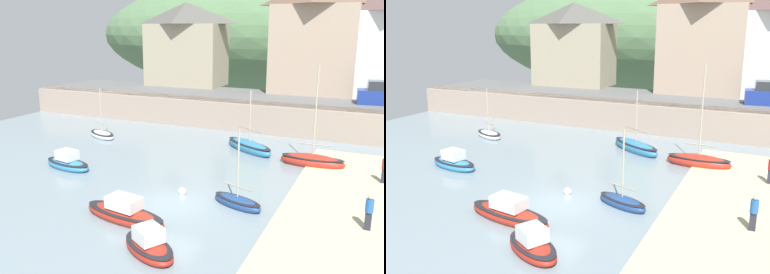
{
  "view_description": "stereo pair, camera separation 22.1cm",
  "coord_description": "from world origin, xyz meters",
  "views": [
    {
      "loc": [
        9.21,
        -17.57,
        8.6
      ],
      "look_at": [
        -1.56,
        5.68,
        1.99
      ],
      "focal_mm": 39.72,
      "sensor_mm": 36.0,
      "label": 1
    },
    {
      "loc": [
        9.41,
        -17.47,
        8.6
      ],
      "look_at": [
        -1.56,
        5.68,
        1.99
      ],
      "focal_mm": 39.72,
      "sensor_mm": 36.0,
      "label": 2
    }
  ],
  "objects": [
    {
      "name": "church_with_spire",
      "position": [
        8.09,
        29.2,
        9.44
      ],
      "size": [
        3.0,
        3.0,
        13.67
      ],
      "color": "gray",
      "rests_on": "ground"
    },
    {
      "name": "mooring_buoy",
      "position": [
        -0.15,
        1.4,
        0.13
      ],
      "size": [
        0.44,
        0.44,
        0.44
      ],
      "color": "silver",
      "rests_on": "ground"
    },
    {
      "name": "waterfront_building_left",
      "position": [
        -11.3,
        25.2,
        6.9
      ],
      "size": [
        8.51,
        5.05,
        8.84
      ],
      "color": "tan",
      "rests_on": "ground"
    },
    {
      "name": "sailboat_white_hull",
      "position": [
        -11.4,
        9.6,
        0.22
      ],
      "size": [
        3.37,
        2.59,
        4.08
      ],
      "rotation": [
        0.0,
        0.0,
        -0.47
      ],
      "color": "white",
      "rests_on": "ground"
    },
    {
      "name": "person_on_slipway",
      "position": [
        9.04,
        0.91,
        0.98
      ],
      "size": [
        0.34,
        0.34,
        1.62
      ],
      "color": "#282833",
      "rests_on": "ground"
    },
    {
      "name": "sailboat_nearest_shore",
      "position": [
        -8.63,
        2.26,
        0.32
      ],
      "size": [
        3.75,
        1.99,
        1.32
      ],
      "rotation": [
        0.0,
        0.0,
        -0.18
      ],
      "color": "teal",
      "rests_on": "ground"
    },
    {
      "name": "hillside_backdrop",
      "position": [
        -0.76,
        55.2,
        7.43
      ],
      "size": [
        80.0,
        44.0,
        21.24
      ],
      "color": "#55794F",
      "rests_on": "ground"
    },
    {
      "name": "motorboat_with_cabin",
      "position": [
        1.35,
        -4.64,
        0.31
      ],
      "size": [
        3.22,
        2.65,
        1.27
      ],
      "rotation": [
        0.0,
        0.0,
        -0.52
      ],
      "color": "maroon",
      "rests_on": "ground"
    },
    {
      "name": "waterfront_building_centre",
      "position": [
        2.48,
        25.2,
        7.86
      ],
      "size": [
        8.19,
        5.79,
        10.74
      ],
      "color": "tan",
      "rests_on": "ground"
    },
    {
      "name": "quay_seawall",
      "position": [
        0.0,
        17.5,
        1.36
      ],
      "size": [
        48.0,
        9.4,
        2.4
      ],
      "color": "gray",
      "rests_on": "ground"
    },
    {
      "name": "sailboat_blue_trim",
      "position": [
        3.03,
        1.1,
        0.25
      ],
      "size": [
        2.96,
        1.85,
        4.1
      ],
      "rotation": [
        0.0,
        0.0,
        -0.34
      ],
      "color": "navy",
      "rests_on": "ground"
    },
    {
      "name": "rowboat_small_beached",
      "position": [
        -1.19,
        -2.52,
        0.32
      ],
      "size": [
        4.63,
        2.01,
        1.3
      ],
      "rotation": [
        0.0,
        0.0,
        -0.14
      ],
      "color": "maroon",
      "rests_on": "ground"
    },
    {
      "name": "parked_car_near_slipway",
      "position": [
        8.92,
        20.7,
        3.2
      ],
      "size": [
        4.25,
        2.11,
        1.95
      ],
      "rotation": [
        0.0,
        0.0,
        0.1
      ],
      "color": "navy",
      "rests_on": "ground"
    },
    {
      "name": "sailboat_tall_mast",
      "position": [
        0.6,
        10.76,
        0.31
      ],
      "size": [
        4.51,
        3.64,
        4.59
      ],
      "rotation": [
        0.0,
        0.0,
        -0.59
      ],
      "color": "teal",
      "rests_on": "ground"
    },
    {
      "name": "dinghy_open_wooden",
      "position": [
        5.3,
        9.21,
        0.33
      ],
      "size": [
        4.09,
        1.47,
        6.78
      ],
      "rotation": [
        0.0,
        0.0,
        -0.03
      ],
      "color": "#A52A1D",
      "rests_on": "ground"
    }
  ]
}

